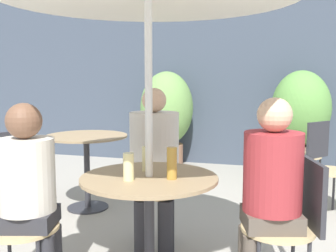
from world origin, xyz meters
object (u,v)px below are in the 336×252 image
at_px(cafe_table_far, 87,151).
at_px(seated_person_0, 270,183).
at_px(cafe_table_near, 149,204).
at_px(bistro_chair_0, 294,216).
at_px(bistro_chair_3, 5,167).
at_px(potted_plant_1, 301,114).
at_px(seated_person_2, 29,184).
at_px(seated_person_1, 154,156).
at_px(bistro_chair_4, 310,150).
at_px(beer_glass_0, 128,167).
at_px(beer_glass_1, 172,163).
at_px(beer_glass_2, 147,159).
at_px(potted_plant_0, 167,113).
at_px(bistro_chair_2, 5,216).
at_px(bistro_chair_1, 155,179).

xyz_separation_m(cafe_table_far, seated_person_0, (1.83, -1.23, 0.13)).
distance_m(cafe_table_near, bistro_chair_0, 0.86).
distance_m(bistro_chair_3, potted_plant_1, 3.76).
bearing_deg(seated_person_2, seated_person_1, -45.03).
height_order(bistro_chair_4, seated_person_2, seated_person_2).
height_order(cafe_table_far, seated_person_2, seated_person_2).
relative_size(cafe_table_far, bistro_chair_4, 0.97).
xyz_separation_m(bistro_chair_0, seated_person_2, (-1.50, -0.42, 0.19)).
xyz_separation_m(bistro_chair_4, potted_plant_1, (-0.07, 0.94, 0.32)).
height_order(bistro_chair_0, potted_plant_1, potted_plant_1).
distance_m(beer_glass_0, beer_glass_1, 0.25).
bearing_deg(beer_glass_0, beer_glass_1, 23.69).
xyz_separation_m(cafe_table_far, beer_glass_0, (1.07, -1.53, 0.24)).
bearing_deg(beer_glass_2, bistro_chair_0, 6.31).
relative_size(cafe_table_far, potted_plant_0, 0.58).
bearing_deg(cafe_table_near, seated_person_2, -164.46).
distance_m(bistro_chair_4, seated_person_2, 3.23).
xyz_separation_m(cafe_table_far, bistro_chair_4, (2.21, 1.11, -0.08)).
relative_size(bistro_chair_4, seated_person_2, 0.72).
relative_size(seated_person_0, beer_glass_0, 7.85).
bearing_deg(beer_glass_0, bistro_chair_2, -171.56).
relative_size(bistro_chair_4, seated_person_0, 0.70).
bearing_deg(bistro_chair_3, seated_person_1, 111.22).
bearing_deg(seated_person_1, bistro_chair_0, -39.53).
xyz_separation_m(cafe_table_far, seated_person_1, (0.96, -0.74, 0.14)).
distance_m(bistro_chair_0, potted_plant_0, 3.73).
height_order(cafe_table_near, potted_plant_0, potted_plant_0).
height_order(bistro_chair_1, potted_plant_0, potted_plant_0).
xyz_separation_m(bistro_chair_2, seated_person_2, (0.14, 0.04, 0.19)).
bearing_deg(seated_person_2, cafe_table_far, 0.77).
distance_m(bistro_chair_3, seated_person_1, 1.54).
xyz_separation_m(bistro_chair_0, seated_person_0, (-0.14, -0.04, 0.20)).
height_order(beer_glass_0, beer_glass_1, beer_glass_1).
relative_size(bistro_chair_1, bistro_chair_3, 1.00).
bearing_deg(bistro_chair_4, potted_plant_0, -77.58).
xyz_separation_m(bistro_chair_0, potted_plant_1, (0.17, 3.24, 0.32)).
height_order(cafe_table_far, beer_glass_1, beer_glass_1).
relative_size(bistro_chair_0, bistro_chair_1, 1.00).
relative_size(bistro_chair_3, potted_plant_0, 0.60).
bearing_deg(bistro_chair_3, beer_glass_2, 94.15).
bearing_deg(beer_glass_1, bistro_chair_1, 113.79).
height_order(bistro_chair_0, bistro_chair_4, same).
bearing_deg(bistro_chair_1, seated_person_2, -129.56).
relative_size(seated_person_2, beer_glass_2, 7.79).
xyz_separation_m(bistro_chair_1, bistro_chair_2, (-0.59, -1.05, 0.00)).
height_order(cafe_table_near, beer_glass_2, beer_glass_2).
relative_size(bistro_chair_4, potted_plant_1, 0.59).
height_order(bistro_chair_3, beer_glass_1, beer_glass_1).
relative_size(cafe_table_far, beer_glass_1, 4.51).
distance_m(seated_person_0, beer_glass_0, 0.83).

